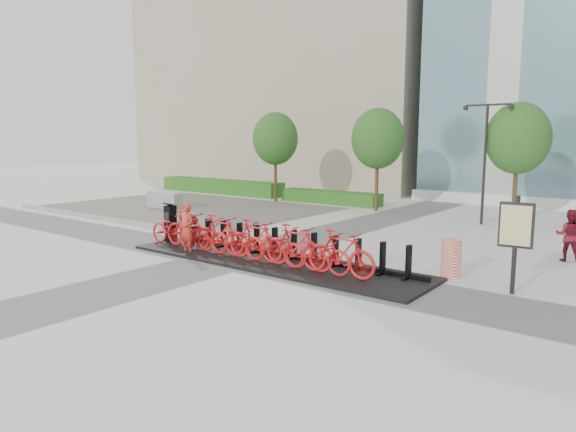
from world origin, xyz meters
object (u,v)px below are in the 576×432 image
Objects in this scene: worker_red at (186,229)px; map_sign at (516,229)px; bike_0 at (173,229)px; pedestrian at (569,235)px; construction_barrel at (451,258)px; kiosk at (170,223)px; jersey_barrier at (165,200)px.

map_sign is (9.19, 1.75, 0.73)m from worker_red.
bike_0 is 1.34× the size of pedestrian.
worker_red reaches higher than construction_barrel.
pedestrian is at bearing 26.54° from kiosk.
worker_red is at bearing -37.15° from jersey_barrier.
bike_0 is at bearing -167.14° from construction_barrel.
kiosk reaches higher than bike_0.
bike_0 is 0.90× the size of map_sign.
jersey_barrier is at bearing 165.72° from construction_barrel.
jersey_barrier is 0.94× the size of map_sign.
pedestrian is 4.52m from map_sign.
pedestrian is 1.55× the size of construction_barrel.
kiosk reaches higher than construction_barrel.
construction_barrel is at bearing 154.46° from map_sign.
bike_0 is at bearing 163.11° from worker_red.
map_sign reaches higher than construction_barrel.
worker_red reaches higher than bike_0.
construction_barrel is at bearing 56.49° from pedestrian.
kiosk is (-0.63, 0.42, 0.10)m from bike_0.
bike_0 is 10.41m from map_sign.
pedestrian reaches higher than construction_barrel.
map_sign is (10.91, 0.96, 0.80)m from kiosk.
construction_barrel reaches higher than jersey_barrier.
bike_0 is 1.54× the size of kiosk.
pedestrian is (10.70, 5.82, 0.15)m from bike_0.
kiosk is 0.58× the size of map_sign.
bike_0 is 8.84m from construction_barrel.
worker_red is at bearing -175.48° from map_sign.
map_sign reaches higher than worker_red.
pedestrian is at bearing -2.86° from jersey_barrier.
construction_barrel is (-2.09, -3.85, -0.27)m from pedestrian.
map_sign is at bearing -82.34° from bike_0.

